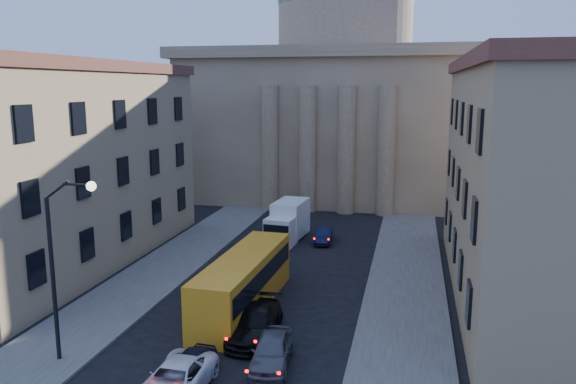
% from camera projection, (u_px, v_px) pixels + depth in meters
% --- Properties ---
extents(sidewalk_left, '(5.00, 60.00, 0.15)m').
position_uv_depth(sidewalk_left, '(139.00, 286.00, 36.62)').
color(sidewalk_left, '#4F4C48').
rests_on(sidewalk_left, ground).
extents(sidewalk_right, '(5.00, 60.00, 0.15)m').
position_uv_depth(sidewalk_right, '(404.00, 308.00, 32.98)').
color(sidewalk_right, '#4F4C48').
rests_on(sidewalk_right, ground).
extents(church, '(68.02, 28.76, 36.60)m').
position_uv_depth(church, '(343.00, 95.00, 68.52)').
color(church, '#7A644B').
rests_on(church, ground).
extents(building_left, '(11.60, 26.60, 14.70)m').
position_uv_depth(building_left, '(53.00, 163.00, 40.91)').
color(building_left, '#9D835C').
rests_on(building_left, ground).
extents(building_right, '(11.60, 26.60, 14.70)m').
position_uv_depth(building_right, '(555.00, 180.00, 33.62)').
color(building_right, '#9D835C').
rests_on(building_right, ground).
extents(street_lamp, '(2.62, 0.44, 8.83)m').
position_uv_depth(street_lamp, '(61.00, 256.00, 25.73)').
color(street_lamp, black).
rests_on(street_lamp, ground).
extents(car_left_near, '(1.76, 3.69, 1.22)m').
position_uv_depth(car_left_near, '(189.00, 366.00, 25.12)').
color(car_left_near, black).
rests_on(car_left_near, ground).
extents(car_left_mid, '(2.44, 5.08, 1.40)m').
position_uv_depth(car_left_mid, '(175.00, 381.00, 23.71)').
color(car_left_mid, white).
rests_on(car_left_mid, ground).
extents(car_right_mid, '(2.31, 5.42, 1.56)m').
position_uv_depth(car_right_mid, '(255.00, 323.00, 29.25)').
color(car_right_mid, black).
rests_on(car_right_mid, ground).
extents(car_right_far, '(2.21, 4.55, 1.50)m').
position_uv_depth(car_right_far, '(272.00, 350.00, 26.29)').
color(car_right_far, '#505055').
rests_on(car_right_far, ground).
extents(car_right_distant, '(1.59, 3.90, 1.26)m').
position_uv_depth(car_right_distant, '(324.00, 235.00, 47.06)').
color(car_right_distant, black).
rests_on(car_right_distant, ground).
extents(city_bus, '(3.04, 11.40, 3.19)m').
position_uv_depth(city_bus, '(244.00, 280.00, 32.96)').
color(city_bus, orange).
rests_on(city_bus, ground).
extents(box_truck, '(2.85, 6.08, 3.24)m').
position_uv_depth(box_truck, '(288.00, 222.00, 47.67)').
color(box_truck, white).
rests_on(box_truck, ground).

